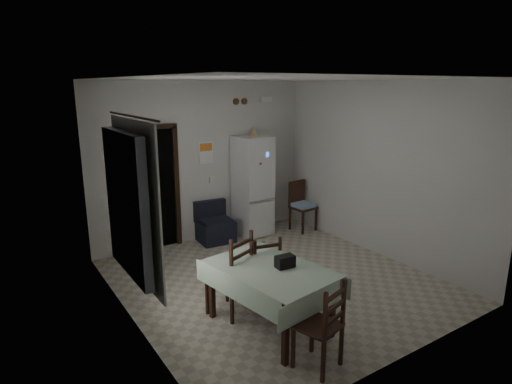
{
  "coord_description": "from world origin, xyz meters",
  "views": [
    {
      "loc": [
        -3.43,
        -4.72,
        2.82
      ],
      "look_at": [
        0.0,
        0.5,
        1.25
      ],
      "focal_mm": 30.0,
      "sensor_mm": 36.0,
      "label": 1
    }
  ],
  "objects": [
    {
      "name": "light_switch",
      "position": [
        0.15,
        2.24,
        1.1
      ],
      "size": [
        0.08,
        0.02,
        0.12
      ],
      "primitive_type": "cube",
      "color": "beige",
      "rests_on": "ground"
    },
    {
      "name": "curtain",
      "position": [
        -2.04,
        -0.2,
        1.55
      ],
      "size": [
        0.02,
        1.45,
        1.85
      ],
      "primitive_type": "cube",
      "color": "silver",
      "rests_on": "ground"
    },
    {
      "name": "calendar_image",
      "position": [
        0.05,
        2.23,
        1.72
      ],
      "size": [
        0.24,
        0.01,
        0.14
      ],
      "primitive_type": "cube",
      "color": "orange",
      "rests_on": "ground"
    },
    {
      "name": "vent_right",
      "position": [
        0.88,
        2.23,
        2.52
      ],
      "size": [
        0.12,
        0.03,
        0.12
      ],
      "primitive_type": "cylinder",
      "rotation": [
        1.57,
        0.0,
        0.0
      ],
      "color": "brown",
      "rests_on": "ground"
    },
    {
      "name": "wall_left",
      "position": [
        -2.1,
        0.0,
        1.45
      ],
      "size": [
        0.02,
        4.5,
        2.9
      ],
      "primitive_type": null,
      "color": "silver",
      "rests_on": "ground"
    },
    {
      "name": "fridge",
      "position": [
        0.87,
        1.93,
        0.95
      ],
      "size": [
        0.65,
        0.65,
        1.9
      ],
      "primitive_type": null,
      "rotation": [
        0.0,
        0.0,
        0.06
      ],
      "color": "silver",
      "rests_on": "ground"
    },
    {
      "name": "curtain_rod",
      "position": [
        -2.03,
        -0.2,
        2.5
      ],
      "size": [
        0.02,
        1.6,
        0.02
      ],
      "primitive_type": "cylinder",
      "rotation": [
        1.57,
        0.0,
        0.0
      ],
      "color": "black",
      "rests_on": "ground"
    },
    {
      "name": "ceiling",
      "position": [
        0.0,
        0.0,
        2.9
      ],
      "size": [
        4.2,
        4.5,
        0.02
      ],
      "primitive_type": null,
      "color": "white",
      "rests_on": "ground"
    },
    {
      "name": "dining_chair_near_head",
      "position": [
        -0.8,
        -1.85,
        0.48
      ],
      "size": [
        0.51,
        0.51,
        0.96
      ],
      "primitive_type": null,
      "rotation": [
        0.0,
        0.0,
        3.43
      ],
      "color": "black",
      "rests_on": "ground"
    },
    {
      "name": "calendar",
      "position": [
        0.05,
        2.24,
        1.62
      ],
      "size": [
        0.28,
        0.02,
        0.4
      ],
      "primitive_type": "cube",
      "color": "white",
      "rests_on": "ground"
    },
    {
      "name": "tan_cone",
      "position": [
        0.89,
        1.95,
        1.98
      ],
      "size": [
        0.21,
        0.21,
        0.17
      ],
      "primitive_type": "cone",
      "rotation": [
        0.0,
        0.0,
        0.02
      ],
      "color": "tan",
      "rests_on": "fridge"
    },
    {
      "name": "wall_right",
      "position": [
        2.1,
        0.0,
        1.45
      ],
      "size": [
        0.02,
        4.5,
        2.9
      ],
      "primitive_type": null,
      "color": "silver",
      "rests_on": "ground"
    },
    {
      "name": "black_bag",
      "position": [
        -0.62,
        -1.06,
        0.83
      ],
      "size": [
        0.23,
        0.15,
        0.14
      ],
      "primitive_type": "cube",
      "rotation": [
        0.0,
        0.0,
        -0.08
      ],
      "color": "black",
      "rests_on": "dining_table"
    },
    {
      "name": "emergency_light",
      "position": [
        1.35,
        2.21,
        2.55
      ],
      "size": [
        0.25,
        0.07,
        0.09
      ],
      "primitive_type": "cube",
      "color": "white",
      "rests_on": "ground"
    },
    {
      "name": "wall_front",
      "position": [
        0.0,
        -2.25,
        1.45
      ],
      "size": [
        4.2,
        0.02,
        2.9
      ],
      "primitive_type": null,
      "color": "silver",
      "rests_on": "ground"
    },
    {
      "name": "wall_back",
      "position": [
        0.0,
        2.25,
        1.45
      ],
      "size": [
        4.2,
        0.02,
        2.9
      ],
      "primitive_type": null,
      "color": "silver",
      "rests_on": "ground"
    },
    {
      "name": "window_recess",
      "position": [
        -2.15,
        -0.2,
        1.55
      ],
      "size": [
        0.1,
        1.2,
        1.6
      ],
      "primitive_type": "cube",
      "color": "silver",
      "rests_on": "ground"
    },
    {
      "name": "dining_chair_far_right",
      "position": [
        -0.49,
        -0.4,
        0.47
      ],
      "size": [
        0.48,
        0.48,
        0.94
      ],
      "primitive_type": null,
      "rotation": [
        0.0,
        0.0,
        2.93
      ],
      "color": "black",
      "rests_on": "ground"
    },
    {
      "name": "doorway",
      "position": [
        -1.05,
        2.45,
        1.06
      ],
      "size": [
        1.06,
        0.52,
        2.22
      ],
      "color": "black",
      "rests_on": "ground"
    },
    {
      "name": "corner_chair",
      "position": [
        1.8,
        1.54,
        0.49
      ],
      "size": [
        0.46,
        0.46,
        0.98
      ],
      "primitive_type": null,
      "rotation": [
        0.0,
        0.0,
        0.1
      ],
      "color": "black",
      "rests_on": "ground"
    },
    {
      "name": "navy_seat",
      "position": [
        0.05,
        1.93,
        0.37
      ],
      "size": [
        0.66,
        0.64,
        0.74
      ],
      "primitive_type": null,
      "rotation": [
        0.0,
        0.0,
        -0.09
      ],
      "color": "black",
      "rests_on": "ground"
    },
    {
      "name": "ground",
      "position": [
        0.0,
        0.0,
        0.0
      ],
      "size": [
        4.5,
        4.5,
        0.0
      ],
      "primitive_type": "plane",
      "color": "#B3A992",
      "rests_on": "ground"
    },
    {
      "name": "dining_chair_far_left",
      "position": [
        -1.01,
        -0.42,
        0.54
      ],
      "size": [
        0.6,
        0.6,
        1.08
      ],
      "primitive_type": null,
      "rotation": [
        0.0,
        0.0,
        3.51
      ],
      "color": "black",
      "rests_on": "ground"
    },
    {
      "name": "dining_table",
      "position": [
        -0.78,
        -0.97,
        0.38
      ],
      "size": [
        1.17,
        1.59,
        0.76
      ],
      "primitive_type": null,
      "rotation": [
        0.0,
        0.0,
        0.15
      ],
      "color": "#B2C9AC",
      "rests_on": "ground"
    },
    {
      "name": "vent_left",
      "position": [
        0.7,
        2.23,
        2.52
      ],
      "size": [
        0.12,
        0.03,
        0.12
      ],
      "primitive_type": "cylinder",
      "rotation": [
        1.57,
        0.0,
        0.0
      ],
      "color": "brown",
      "rests_on": "ground"
    }
  ]
}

